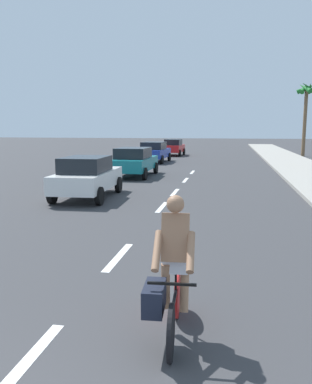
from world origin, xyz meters
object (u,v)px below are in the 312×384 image
Objects in this scene: parked_car_teal at (134,161)px; parked_car_red at (174,147)px; parked_car_white at (87,176)px; parked_car_blue at (154,151)px; cyclist at (171,274)px; palm_tree_distant at (306,98)px.

parked_car_teal and parked_car_red have the same top height.
parked_car_white is 0.95× the size of parked_car_blue.
parked_car_white is at bearing -86.25° from parked_car_blue.
parked_car_red is (-0.10, 23.43, -0.00)m from parked_car_white.
parked_car_white is 1.06× the size of parked_car_red.
palm_tree_distant is (7.32, 33.71, 4.53)m from cyclist.
parked_car_teal is at bearing 86.61° from parked_car_white.
parked_car_teal is 1.01× the size of parked_car_blue.
cyclist is 10.35m from parked_car_white.
parked_car_teal is at bearing -87.49° from parked_car_red.
parked_car_blue is at bearing -91.23° from parked_car_red.
parked_car_red is (-0.20, 16.55, -0.01)m from parked_car_teal.
parked_car_red is 0.57× the size of palm_tree_distant.
parked_car_blue is (-0.51, 15.79, 0.00)m from parked_car_white.
parked_car_white is 0.94× the size of parked_car_teal.
palm_tree_distant is (11.80, 17.55, 4.52)m from parked_car_teal.
parked_car_white is 6.88m from parked_car_teal.
palm_tree_distant reaches higher than parked_car_blue.
parked_car_white is 23.43m from parked_car_red.
cyclist is 25.59m from parked_car_blue.
cyclist is 0.26× the size of palm_tree_distant.
parked_car_teal is at bearing -84.20° from parked_car_blue.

